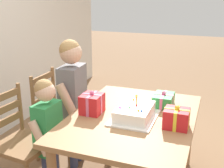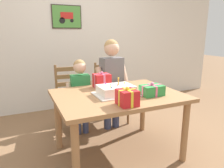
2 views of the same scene
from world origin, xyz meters
name	(u,v)px [view 1 (image 1 of 2)]	position (x,y,z in m)	size (l,w,h in m)	color
dining_table	(132,126)	(0.00, 0.00, 0.63)	(1.34, 0.99, 0.72)	#9E7047
birthday_cake	(134,113)	(-0.04, -0.03, 0.77)	(0.44, 0.34, 0.19)	white
gift_box_red_large	(176,118)	(-0.08, -0.36, 0.80)	(0.17, 0.19, 0.18)	red
gift_box_beside_cake	(92,104)	(-0.06, 0.34, 0.81)	(0.19, 0.17, 0.20)	red
gift_box_corner_small	(163,100)	(0.30, -0.19, 0.78)	(0.23, 0.17, 0.14)	#2D8E42
chair_left	(20,142)	(-0.30, 0.91, 0.47)	(0.46, 0.46, 0.92)	brown
chair_right	(57,114)	(0.31, 0.91, 0.47)	(0.42, 0.42, 0.92)	brown
child_older	(73,92)	(0.22, 0.66, 0.78)	(0.48, 0.28, 1.28)	#38426B
child_younger	(48,126)	(-0.23, 0.66, 0.63)	(0.38, 0.22, 1.03)	#38426B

